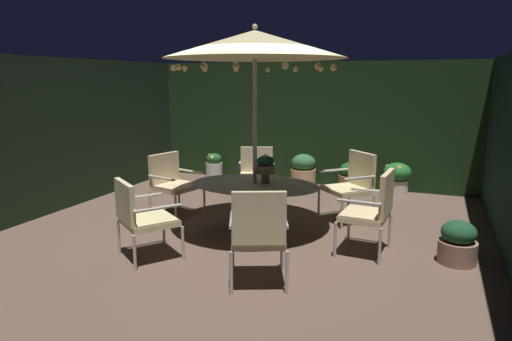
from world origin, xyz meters
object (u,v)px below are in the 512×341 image
centerpiece_planter (266,166)px  patio_chair_southwest (373,207)px  patio_chair_north (353,182)px  potted_plant_left_near (350,177)px  patio_chair_east (172,180)px  potted_plant_back_center (397,177)px  patio_umbrella (255,45)px  patio_chair_southeast (140,214)px  potted_plant_back_right (303,170)px  potted_plant_left_far (458,242)px  patio_dining_table (255,193)px  potted_plant_right_far (214,165)px  patio_chair_northeast (257,171)px  patio_chair_south (258,231)px

centerpiece_planter → patio_chair_southwest: 1.53m
patio_chair_north → potted_plant_left_near: bearing=100.9°
patio_chair_east → potted_plant_back_center: patio_chair_east is taller
patio_chair_southwest → patio_umbrella: bearing=175.3°
patio_chair_north → patio_chair_southwest: same height
patio_chair_southeast → potted_plant_back_right: size_ratio=1.53×
centerpiece_planter → potted_plant_back_right: (-0.32, 3.05, -0.65)m
potted_plant_left_far → potted_plant_back_right: size_ratio=0.81×
potted_plant_left_near → patio_dining_table: bearing=-104.2°
potted_plant_back_right → potted_plant_left_far: bearing=-49.2°
patio_dining_table → potted_plant_back_right: 3.16m
patio_chair_north → potted_plant_right_far: patio_chair_north is taller
patio_chair_north → patio_chair_northeast: (-1.68, 0.35, -0.02)m
patio_chair_southwest → potted_plant_left_near: size_ratio=1.89×
patio_chair_southeast → patio_chair_south: bearing=-6.6°
patio_chair_southeast → potted_plant_right_far: size_ratio=1.82×
patio_chair_southwest → potted_plant_back_center: size_ratio=1.76×
patio_dining_table → patio_chair_south: patio_chair_south is taller
centerpiece_planter → potted_plant_left_far: (2.43, -0.14, -0.71)m
patio_chair_northeast → potted_plant_right_far: 2.35m
potted_plant_back_center → patio_chair_northeast: bearing=-143.8°
patio_chair_northeast → patio_chair_southeast: bearing=-97.7°
patio_chair_north → potted_plant_right_far: (-3.32, 2.00, -0.33)m
potted_plant_back_center → potted_plant_back_right: (-1.82, 0.06, -0.01)m
potted_plant_left_near → potted_plant_left_far: potted_plant_left_near is taller
patio_umbrella → potted_plant_left_far: patio_umbrella is taller
patio_chair_north → patio_chair_northeast: bearing=168.4°
patio_chair_northeast → potted_plant_left_near: (1.32, 1.52, -0.30)m
patio_dining_table → potted_plant_back_center: bearing=62.3°
centerpiece_planter → potted_plant_back_center: 3.40m
potted_plant_right_far → potted_plant_back_right: (2.00, 0.01, 0.05)m
centerpiece_planter → potted_plant_back_right: size_ratio=0.63×
patio_chair_south → potted_plant_left_near: patio_chair_south is taller
potted_plant_back_center → potted_plant_left_far: 3.27m
patio_umbrella → potted_plant_back_center: (1.62, 3.08, -2.21)m
patio_chair_north → patio_chair_southwest: 1.35m
patio_chair_northeast → potted_plant_back_right: patio_chair_northeast is taller
patio_chair_southwest → potted_plant_back_center: (0.03, 3.21, -0.27)m
patio_umbrella → centerpiece_planter: (0.12, 0.09, -1.58)m
potted_plant_left_near → potted_plant_back_right: size_ratio=0.87×
patio_chair_east → patio_chair_northeast: bearing=48.2°
patio_dining_table → centerpiece_planter: centerpiece_planter is taller
patio_chair_south → potted_plant_left_near: bearing=88.3°
patio_dining_table → potted_plant_back_right: (-0.20, 3.14, -0.27)m
patio_chair_northeast → potted_plant_back_right: 1.72m
potted_plant_left_far → potted_plant_back_center: bearing=106.7°
patio_umbrella → patio_chair_southwest: bearing=-4.7°
patio_chair_east → potted_plant_right_far: size_ratio=1.83×
centerpiece_planter → patio_chair_east: centerpiece_planter is taller
potted_plant_left_far → patio_chair_south: bearing=-143.6°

